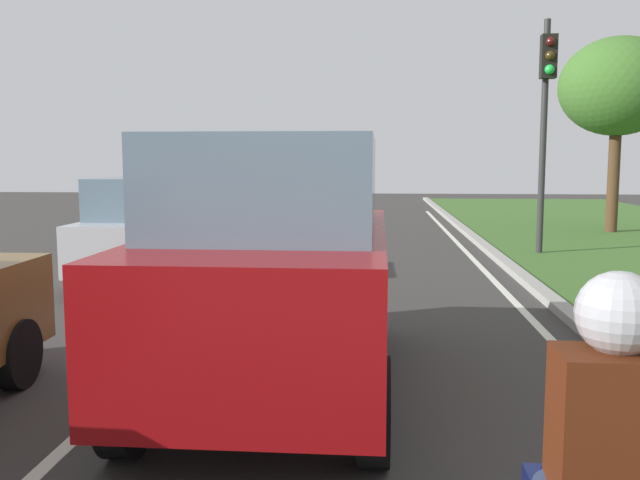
{
  "coord_description": "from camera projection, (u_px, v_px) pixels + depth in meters",
  "views": [
    {
      "loc": [
        1.54,
        2.23,
        2.1
      ],
      "look_at": [
        0.93,
        9.8,
        1.2
      ],
      "focal_mm": 38.75,
      "sensor_mm": 36.0,
      "label": 1
    }
  ],
  "objects": [
    {
      "name": "lane_line_right_edge",
      "position": [
        496.0,
        282.0,
        11.74
      ],
      "size": [
        0.12,
        32.0,
        0.01
      ],
      "primitive_type": "cube",
      "color": "silver",
      "rests_on": "ground"
    },
    {
      "name": "rider_person",
      "position": [
        613.0,
        435.0,
        2.28
      ],
      "size": [
        0.5,
        0.4,
        1.16
      ],
      "rotation": [
        0.0,
        0.0,
        -0.01
      ],
      "color": "#4C1E0C",
      "rests_on": "ground"
    },
    {
      "name": "ground_plane",
      "position": [
        286.0,
        280.0,
        12.03
      ],
      "size": [
        60.0,
        60.0,
        0.0
      ],
      "primitive_type": "plane",
      "color": "#383533"
    },
    {
      "name": "curb_right",
      "position": [
        526.0,
        279.0,
        11.69
      ],
      "size": [
        0.24,
        48.0,
        0.12
      ],
      "primitive_type": "cube",
      "color": "#9E9B93",
      "rests_on": "ground"
    },
    {
      "name": "lane_line_center",
      "position": [
        246.0,
        279.0,
        12.08
      ],
      "size": [
        0.12,
        32.0,
        0.01
      ],
      "primitive_type": "cube",
      "color": "silver",
      "rests_on": "ground"
    },
    {
      "name": "traffic_light_near_right",
      "position": [
        546.0,
        100.0,
        14.56
      ],
      "size": [
        0.32,
        0.5,
        5.01
      ],
      "color": "#2D2D2D",
      "rests_on": "ground"
    },
    {
      "name": "car_suv_ahead",
      "position": [
        278.0,
        263.0,
        6.18
      ],
      "size": [
        1.99,
        4.51,
        2.28
      ],
      "rotation": [
        0.0,
        0.0,
        -0.01
      ],
      "color": "maroon",
      "rests_on": "ground"
    },
    {
      "name": "tree_roadside_far",
      "position": [
        618.0,
        87.0,
        18.88
      ],
      "size": [
        3.15,
        3.15,
        5.4
      ],
      "color": "#4C331E",
      "rests_on": "ground"
    },
    {
      "name": "car_hatchback_far",
      "position": [
        150.0,
        230.0,
        11.86
      ],
      "size": [
        1.75,
        3.71,
        1.78
      ],
      "rotation": [
        0.0,
        0.0,
        0.01
      ],
      "color": "#B7BABF",
      "rests_on": "ground"
    }
  ]
}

